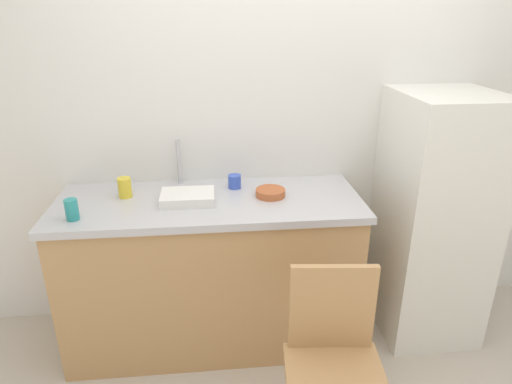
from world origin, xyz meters
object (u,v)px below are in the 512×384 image
(dish_tray, at_px, (188,197))
(cup_teal, at_px, (72,210))
(cup_yellow, at_px, (125,188))
(cup_blue, at_px, (235,181))
(chair, at_px, (334,364))
(terracotta_bowl, at_px, (270,193))
(refrigerator, at_px, (433,218))

(dish_tray, xyz_separation_m, cup_teal, (-0.54, -0.16, 0.03))
(cup_yellow, distance_m, cup_blue, 0.60)
(chair, xyz_separation_m, cup_yellow, (-0.94, 0.91, 0.46))
(terracotta_bowl, xyz_separation_m, cup_blue, (-0.19, 0.14, 0.02))
(dish_tray, bearing_deg, cup_yellow, 163.83)
(chair, distance_m, cup_teal, 1.39)
(refrigerator, distance_m, dish_tray, 1.41)
(refrigerator, height_order, dish_tray, refrigerator)
(refrigerator, distance_m, cup_yellow, 1.75)
(refrigerator, distance_m, chair, 1.17)
(cup_blue, bearing_deg, terracotta_bowl, -37.51)
(refrigerator, xyz_separation_m, cup_teal, (-1.94, -0.19, 0.23))
(terracotta_bowl, bearing_deg, dish_tray, -176.34)
(terracotta_bowl, xyz_separation_m, cup_teal, (-0.99, -0.19, 0.03))
(chair, xyz_separation_m, cup_teal, (-1.15, 0.65, 0.46))
(dish_tray, height_order, cup_yellow, cup_yellow)
(cup_blue, bearing_deg, dish_tray, -146.45)
(chair, height_order, cup_teal, cup_teal)
(chair, bearing_deg, cup_blue, 114.86)
(terracotta_bowl, distance_m, cup_teal, 1.01)
(refrigerator, relative_size, cup_teal, 13.82)
(refrigerator, bearing_deg, cup_teal, -174.48)
(terracotta_bowl, bearing_deg, cup_blue, 142.49)
(dish_tray, xyz_separation_m, cup_blue, (0.26, 0.17, 0.01))
(chair, distance_m, cup_blue, 1.13)
(cup_teal, distance_m, cup_yellow, 0.33)
(dish_tray, bearing_deg, cup_teal, -163.23)
(chair, bearing_deg, cup_yellow, 141.59)
(dish_tray, height_order, cup_teal, cup_teal)
(chair, distance_m, dish_tray, 1.10)
(refrigerator, distance_m, terracotta_bowl, 0.97)
(terracotta_bowl, relative_size, cup_teal, 1.54)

